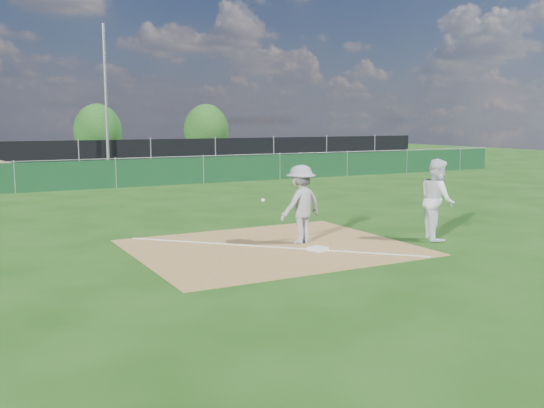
{
  "coord_description": "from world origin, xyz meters",
  "views": [
    {
      "loc": [
        -6.34,
        -10.81,
        2.85
      ],
      "look_at": [
        0.03,
        1.0,
        1.0
      ],
      "focal_mm": 40.0,
      "sensor_mm": 36.0,
      "label": 1
    }
  ],
  "objects_px": {
    "play_at_first": "(301,204)",
    "tree_right": "(206,130)",
    "car_right": "(133,156)",
    "first_base": "(317,249)",
    "tree_mid": "(98,131)",
    "car_mid": "(45,155)",
    "light_pole": "(106,99)",
    "runner": "(437,199)"
  },
  "relations": [
    {
      "from": "light_pole",
      "to": "tree_right",
      "type": "xyz_separation_m",
      "value": [
        10.19,
        10.79,
        -1.87
      ]
    },
    {
      "from": "tree_right",
      "to": "runner",
      "type": "bearing_deg",
      "value": -102.98
    },
    {
      "from": "play_at_first",
      "to": "tree_mid",
      "type": "xyz_separation_m",
      "value": [
        2.8,
        33.68,
        1.18
      ]
    },
    {
      "from": "first_base",
      "to": "tree_mid",
      "type": "xyz_separation_m",
      "value": [
        2.91,
        34.57,
        2.05
      ]
    },
    {
      "from": "runner",
      "to": "tree_mid",
      "type": "height_order",
      "value": "tree_mid"
    },
    {
      "from": "first_base",
      "to": "runner",
      "type": "xyz_separation_m",
      "value": [
        3.23,
        -0.24,
        0.92
      ]
    },
    {
      "from": "car_right",
      "to": "tree_mid",
      "type": "xyz_separation_m",
      "value": [
        -0.48,
        7.67,
        1.5
      ]
    },
    {
      "from": "car_mid",
      "to": "first_base",
      "type": "bearing_deg",
      "value": -172.5
    },
    {
      "from": "first_base",
      "to": "runner",
      "type": "bearing_deg",
      "value": -4.27
    },
    {
      "from": "play_at_first",
      "to": "first_base",
      "type": "bearing_deg",
      "value": -96.46
    },
    {
      "from": "car_right",
      "to": "tree_right",
      "type": "relative_size",
      "value": 1.0
    },
    {
      "from": "car_right",
      "to": "tree_mid",
      "type": "height_order",
      "value": "tree_mid"
    },
    {
      "from": "car_mid",
      "to": "play_at_first",
      "type": "bearing_deg",
      "value": -172.16
    },
    {
      "from": "first_base",
      "to": "runner",
      "type": "distance_m",
      "value": 3.37
    },
    {
      "from": "car_mid",
      "to": "runner",
      "type": "bearing_deg",
      "value": -165.99
    },
    {
      "from": "light_pole",
      "to": "play_at_first",
      "type": "bearing_deg",
      "value": -91.77
    },
    {
      "from": "car_right",
      "to": "tree_right",
      "type": "distance_m",
      "value": 10.02
    },
    {
      "from": "car_right",
      "to": "tree_right",
      "type": "bearing_deg",
      "value": -50.14
    },
    {
      "from": "play_at_first",
      "to": "car_mid",
      "type": "distance_m",
      "value": 26.79
    },
    {
      "from": "first_base",
      "to": "car_right",
      "type": "height_order",
      "value": "car_right"
    },
    {
      "from": "car_mid",
      "to": "light_pole",
      "type": "bearing_deg",
      "value": -149.44
    },
    {
      "from": "first_base",
      "to": "car_mid",
      "type": "distance_m",
      "value": 27.68
    },
    {
      "from": "car_right",
      "to": "tree_right",
      "type": "height_order",
      "value": "tree_right"
    },
    {
      "from": "light_pole",
      "to": "car_mid",
      "type": "xyz_separation_m",
      "value": [
        -2.58,
        5.11,
        -3.22
      ]
    },
    {
      "from": "tree_right",
      "to": "light_pole",
      "type": "bearing_deg",
      "value": -133.37
    },
    {
      "from": "light_pole",
      "to": "tree_mid",
      "type": "height_order",
      "value": "light_pole"
    },
    {
      "from": "light_pole",
      "to": "tree_mid",
      "type": "bearing_deg",
      "value": 79.96
    },
    {
      "from": "light_pole",
      "to": "play_at_first",
      "type": "distance_m",
      "value": 21.84
    },
    {
      "from": "tree_mid",
      "to": "light_pole",
      "type": "bearing_deg",
      "value": -100.04
    },
    {
      "from": "light_pole",
      "to": "car_mid",
      "type": "distance_m",
      "value": 6.57
    },
    {
      "from": "first_base",
      "to": "play_at_first",
      "type": "bearing_deg",
      "value": 83.54
    },
    {
      "from": "first_base",
      "to": "play_at_first",
      "type": "distance_m",
      "value": 1.25
    },
    {
      "from": "runner",
      "to": "car_right",
      "type": "xyz_separation_m",
      "value": [
        0.16,
        27.15,
        -0.37
      ]
    },
    {
      "from": "light_pole",
      "to": "first_base",
      "type": "xyz_separation_m",
      "value": [
        -0.77,
        -22.5,
        -3.94
      ]
    },
    {
      "from": "car_mid",
      "to": "tree_right",
      "type": "xyz_separation_m",
      "value": [
        12.77,
        5.68,
        1.35
      ]
    },
    {
      "from": "car_right",
      "to": "tree_mid",
      "type": "relative_size",
      "value": 1.01
    },
    {
      "from": "first_base",
      "to": "tree_mid",
      "type": "height_order",
      "value": "tree_mid"
    },
    {
      "from": "tree_right",
      "to": "car_mid",
      "type": "bearing_deg",
      "value": -156.02
    },
    {
      "from": "car_right",
      "to": "tree_mid",
      "type": "distance_m",
      "value": 7.83
    },
    {
      "from": "first_base",
      "to": "car_mid",
      "type": "height_order",
      "value": "car_mid"
    },
    {
      "from": "play_at_first",
      "to": "tree_mid",
      "type": "bearing_deg",
      "value": 85.24
    },
    {
      "from": "play_at_first",
      "to": "tree_right",
      "type": "relative_size",
      "value": 0.45
    }
  ]
}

